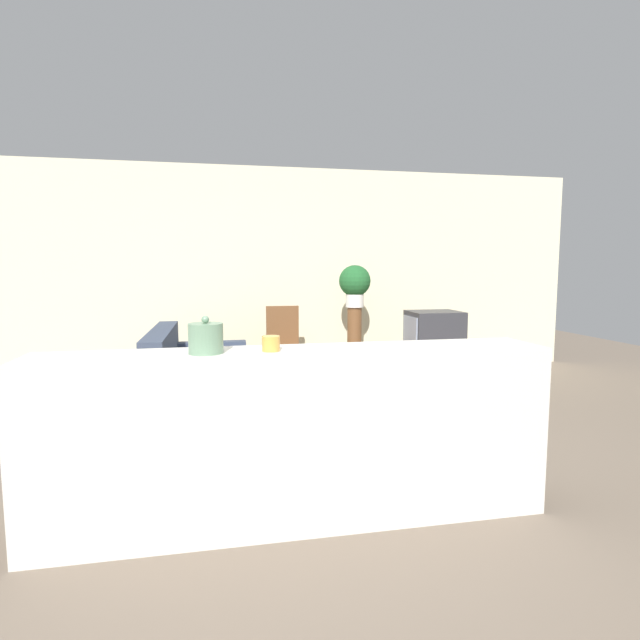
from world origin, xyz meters
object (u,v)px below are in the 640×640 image
(couch, at_px, (197,382))
(potted_plant, at_px, (355,283))
(wooden_chair, at_px, (284,343))
(decorative_bowl, at_px, (206,338))
(television, at_px, (434,333))

(couch, bearing_deg, potted_plant, 26.48)
(wooden_chair, relative_size, potted_plant, 1.83)
(couch, distance_m, decorative_bowl, 2.47)
(couch, xyz_separation_m, wooden_chair, (0.99, 0.88, 0.23))
(wooden_chair, bearing_deg, decorative_bowl, -104.29)
(couch, relative_size, potted_plant, 3.13)
(wooden_chair, relative_size, decorative_bowl, 4.77)
(potted_plant, distance_m, decorative_bowl, 3.70)
(wooden_chair, xyz_separation_m, decorative_bowl, (-0.82, -3.22, 0.55))
(decorative_bowl, bearing_deg, potted_plant, 62.43)
(potted_plant, bearing_deg, decorative_bowl, -117.57)
(couch, height_order, decorative_bowl, decorative_bowl)
(couch, height_order, potted_plant, potted_plant)
(couch, xyz_separation_m, potted_plant, (1.88, 0.94, 0.94))
(television, xyz_separation_m, potted_plant, (-0.67, 0.86, 0.52))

